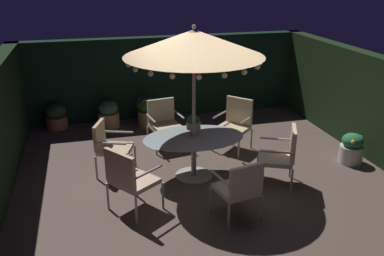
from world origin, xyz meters
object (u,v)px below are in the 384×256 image
patio_umbrella (194,43)px  potted_plant_left_near (56,116)px  patio_chair_north (235,121)px  patio_chair_southeast (129,177)px  patio_dining_table (194,145)px  patio_chair_east (110,144)px  patio_chair_south (240,187)px  centerpiece_planter (194,123)px  potted_plant_right_near (149,110)px  patio_chair_northeast (164,120)px  patio_chair_southwest (282,153)px  potted_plant_back_left (352,149)px  potted_plant_back_center (109,114)px

patio_umbrella → potted_plant_left_near: (-2.42, 3.05, -2.04)m
patio_chair_north → patio_chair_southeast: (-2.32, -1.84, 0.02)m
patio_chair_north → patio_dining_table: bearing=-138.6°
patio_chair_east → patio_chair_southeast: (0.18, -1.36, 0.04)m
patio_chair_south → centerpiece_planter: bearing=99.9°
patio_chair_south → potted_plant_right_near: 4.19m
patio_chair_east → patio_chair_south: size_ratio=1.02×
patio_dining_table → patio_chair_southeast: patio_chair_southeast is taller
patio_chair_north → patio_chair_southeast: bearing=-141.5°
patio_chair_northeast → centerpiece_planter: bearing=-79.0°
potted_plant_left_near → patio_chair_southwest: bearing=-44.4°
potted_plant_right_near → patio_chair_east: bearing=-115.1°
patio_chair_northeast → potted_plant_right_near: (-0.12, 1.23, -0.18)m
potted_plant_left_near → potted_plant_back_left: bearing=-31.1°
patio_umbrella → patio_chair_north: 2.29m
potted_plant_back_left → potted_plant_left_near: size_ratio=1.00×
patio_umbrella → potted_plant_back_center: 3.69m
patio_umbrella → potted_plant_back_center: (-1.26, 2.83, -2.02)m
centerpiece_planter → potted_plant_left_near: centerpiece_planter is taller
potted_plant_back_center → potted_plant_right_near: bearing=-8.7°
patio_chair_southeast → potted_plant_back_center: 3.70m
patio_chair_northeast → patio_chair_southeast: 2.51m
patio_chair_northeast → patio_chair_southeast: (-0.96, -2.31, 0.04)m
patio_dining_table → patio_chair_northeast: (-0.24, 1.45, -0.04)m
patio_umbrella → patio_chair_southeast: (-1.20, -0.86, -1.73)m
patio_chair_north → patio_chair_southwest: patio_chair_north is taller
potted_plant_back_left → potted_plant_left_near: (-5.40, 3.25, 0.01)m
patio_chair_southwest → potted_plant_back_center: bearing=127.0°
patio_umbrella → patio_chair_east: patio_umbrella is taller
patio_chair_southwest → centerpiece_planter: bearing=151.3°
patio_chair_east → patio_chair_southeast: patio_chair_southeast is taller
patio_chair_north → patio_chair_northeast: 1.44m
patio_dining_table → potted_plant_back_center: size_ratio=2.81×
patio_chair_east → potted_plant_back_center: size_ratio=1.53×
patio_chair_southeast → patio_chair_southwest: patio_chair_southeast is taller
patio_chair_east → potted_plant_back_center: patio_chair_east is taller
patio_chair_north → patio_chair_northeast: (-1.36, 0.47, -0.02)m
centerpiece_planter → potted_plant_back_center: size_ratio=0.59×
patio_chair_east → potted_plant_right_near: (1.02, 2.19, -0.19)m
patio_umbrella → patio_chair_north: patio_umbrella is taller
patio_umbrella → centerpiece_planter: 1.37m
potted_plant_back_center → potted_plant_left_near: bearing=168.8°
patio_chair_northeast → potted_plant_right_near: patio_chair_northeast is taller
centerpiece_planter → patio_chair_east: bearing=164.0°
patio_dining_table → potted_plant_left_near: patio_dining_table is taller
patio_chair_northeast → potted_plant_right_near: bearing=95.4°
centerpiece_planter → patio_dining_table: bearing=-101.9°
potted_plant_left_near → patio_chair_east: bearing=-68.0°
patio_chair_southwest → patio_umbrella: bearing=155.1°
patio_chair_northeast → potted_plant_back_center: size_ratio=1.55×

